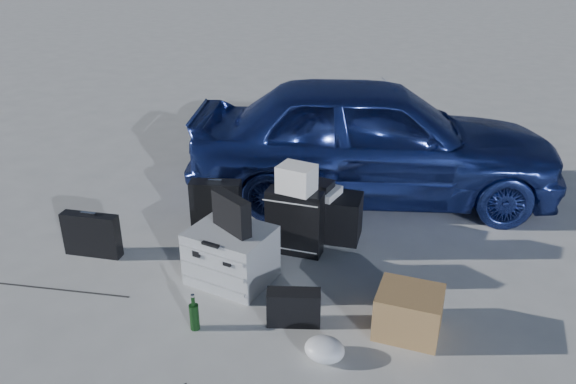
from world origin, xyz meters
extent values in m
plane|color=#B4B3AF|center=(0.00, 0.00, 0.00)|extent=(60.00, 60.00, 0.00)
imported|color=#2B3E93|center=(0.27, 2.30, 0.61)|extent=(3.84, 2.76, 1.22)
cube|color=#989A9D|center=(-0.12, 0.33, 0.21)|extent=(0.59, 0.49, 0.43)
cube|color=black|center=(-0.11, 0.34, 0.57)|extent=(0.38, 0.23, 0.28)
cube|color=black|center=(-1.34, 0.11, 0.19)|extent=(0.49, 0.23, 0.37)
cube|color=black|center=(-0.57, 0.79, 0.28)|extent=(0.45, 0.31, 0.55)
cube|color=black|center=(0.11, 0.93, 0.28)|extent=(0.48, 0.24, 0.56)
cube|color=silver|center=(0.13, 0.94, 0.67)|extent=(0.28, 0.22, 0.22)
cube|color=black|center=(0.14, 1.28, 0.20)|extent=(0.84, 0.51, 0.39)
cube|color=silver|center=(0.15, 1.29, 0.42)|extent=(0.37, 0.28, 0.06)
cube|color=black|center=(0.14, 1.28, 0.49)|extent=(0.28, 0.20, 0.06)
cube|color=olive|center=(1.26, 0.35, 0.16)|extent=(0.46, 0.42, 0.31)
ellipsoid|color=silver|center=(0.88, -0.15, 0.07)|extent=(0.27, 0.24, 0.14)
cube|color=black|center=(0.55, 0.07, 0.13)|extent=(0.39, 0.28, 0.25)
cylinder|color=black|center=(-0.01, -0.29, 0.13)|extent=(0.07, 0.07, 0.26)
camera|label=1|loc=(1.98, -2.71, 2.42)|focal=35.00mm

